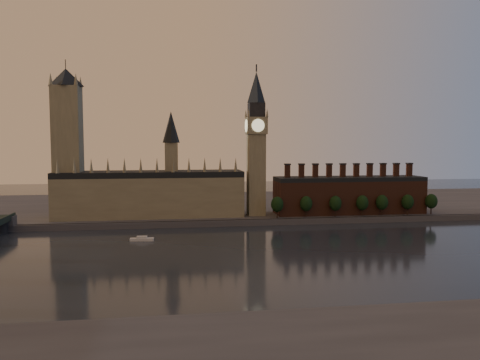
# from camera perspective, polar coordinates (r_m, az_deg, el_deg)

# --- Properties ---
(ground) EXTENTS (900.00, 900.00, 0.00)m
(ground) POSITION_cam_1_polar(r_m,az_deg,el_deg) (231.12, 4.40, -9.45)
(ground) COLOR black
(ground) RESTS_ON ground
(north_bank) EXTENTS (900.00, 182.00, 4.00)m
(north_bank) POSITION_cam_1_polar(r_m,az_deg,el_deg) (403.48, -1.16, -3.13)
(north_bank) COLOR #4D4C51
(north_bank) RESTS_ON ground
(palace_of_westminster) EXTENTS (130.00, 30.30, 74.00)m
(palace_of_westminster) POSITION_cam_1_polar(r_m,az_deg,el_deg) (335.75, -10.78, -1.39)
(palace_of_westminster) COLOR gray
(palace_of_westminster) RESTS_ON north_bank
(victoria_tower) EXTENTS (24.00, 24.00, 108.00)m
(victoria_tower) POSITION_cam_1_polar(r_m,az_deg,el_deg) (341.15, -20.28, 4.81)
(victoria_tower) COLOR gray
(victoria_tower) RESTS_ON north_bank
(big_ben) EXTENTS (15.00, 15.00, 107.00)m
(big_ben) POSITION_cam_1_polar(r_m,az_deg,el_deg) (334.12, 1.99, 4.71)
(big_ben) COLOR gray
(big_ben) RESTS_ON north_bank
(chimney_block) EXTENTS (110.00, 25.00, 37.00)m
(chimney_block) POSITION_cam_1_polar(r_m,az_deg,el_deg) (355.39, 13.15, -1.72)
(chimney_block) COLOR #542D20
(chimney_block) RESTS_ON north_bank
(embankment_tree_0) EXTENTS (8.60, 8.60, 14.88)m
(embankment_tree_0) POSITION_cam_1_polar(r_m,az_deg,el_deg) (324.42, 4.55, -2.98)
(embankment_tree_0) COLOR black
(embankment_tree_0) RESTS_ON north_bank
(embankment_tree_1) EXTENTS (8.60, 8.60, 14.88)m
(embankment_tree_1) POSITION_cam_1_polar(r_m,az_deg,el_deg) (330.18, 8.07, -2.88)
(embankment_tree_1) COLOR black
(embankment_tree_1) RESTS_ON north_bank
(embankment_tree_2) EXTENTS (8.60, 8.60, 14.88)m
(embankment_tree_2) POSITION_cam_1_polar(r_m,az_deg,el_deg) (335.71, 11.56, -2.80)
(embankment_tree_2) COLOR black
(embankment_tree_2) RESTS_ON north_bank
(embankment_tree_3) EXTENTS (8.60, 8.60, 14.88)m
(embankment_tree_3) POSITION_cam_1_polar(r_m,az_deg,el_deg) (343.11, 14.68, -2.70)
(embankment_tree_3) COLOR black
(embankment_tree_3) RESTS_ON north_bank
(embankment_tree_4) EXTENTS (8.60, 8.60, 14.88)m
(embankment_tree_4) POSITION_cam_1_polar(r_m,az_deg,el_deg) (349.27, 16.92, -2.63)
(embankment_tree_4) COLOR black
(embankment_tree_4) RESTS_ON north_bank
(embankment_tree_5) EXTENTS (8.60, 8.60, 14.88)m
(embankment_tree_5) POSITION_cam_1_polar(r_m,az_deg,el_deg) (357.86, 19.76, -2.53)
(embankment_tree_5) COLOR black
(embankment_tree_5) RESTS_ON north_bank
(embankment_tree_6) EXTENTS (8.60, 8.60, 14.88)m
(embankment_tree_6) POSITION_cam_1_polar(r_m,az_deg,el_deg) (367.62, 22.29, -2.42)
(embankment_tree_6) COLOR black
(embankment_tree_6) RESTS_ON north_bank
(river_boat) EXTENTS (13.62, 4.61, 2.68)m
(river_boat) POSITION_cam_1_polar(r_m,az_deg,el_deg) (275.14, -11.87, -7.04)
(river_boat) COLOR silver
(river_boat) RESTS_ON ground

